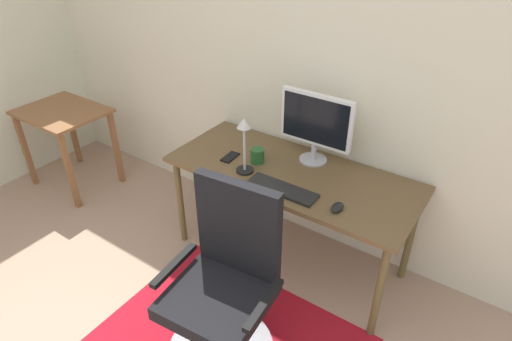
{
  "coord_description": "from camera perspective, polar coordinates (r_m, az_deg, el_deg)",
  "views": [
    {
      "loc": [
        1.13,
        -0.22,
        2.17
      ],
      "look_at": [
        -0.08,
        1.54,
        0.82
      ],
      "focal_mm": 30.26,
      "sensor_mm": 36.0,
      "label": 1
    }
  ],
  "objects": [
    {
      "name": "side_table",
      "position": [
        3.95,
        -23.98,
        5.65
      ],
      "size": [
        0.69,
        0.55,
        0.71
      ],
      "color": "brown",
      "rests_on": "ground"
    },
    {
      "name": "cell_phone",
      "position": [
        2.85,
        -3.45,
        1.79
      ],
      "size": [
        0.08,
        0.14,
        0.01
      ],
      "primitive_type": "cube",
      "rotation": [
        0.0,
        0.0,
        0.08
      ],
      "color": "black",
      "rests_on": "desk"
    },
    {
      "name": "desk_lamp",
      "position": [
        2.59,
        -1.56,
        4.32
      ],
      "size": [
        0.11,
        0.11,
        0.37
      ],
      "color": "black",
      "rests_on": "desk"
    },
    {
      "name": "computer_mouse",
      "position": [
        2.41,
        10.69,
        -4.79
      ],
      "size": [
        0.06,
        0.1,
        0.03
      ],
      "primitive_type": "ellipsoid",
      "color": "black",
      "rests_on": "desk"
    },
    {
      "name": "office_chair",
      "position": [
        2.36,
        -4.17,
        -16.35
      ],
      "size": [
        0.6,
        0.59,
        1.03
      ],
      "rotation": [
        0.0,
        0.0,
        0.09
      ],
      "color": "slate",
      "rests_on": "ground"
    },
    {
      "name": "monitor",
      "position": [
        2.71,
        7.93,
        6.28
      ],
      "size": [
        0.48,
        0.18,
        0.46
      ],
      "color": "#B2B2B7",
      "rests_on": "desk"
    },
    {
      "name": "area_rug",
      "position": [
        2.69,
        -3.16,
        -21.48
      ],
      "size": [
        1.45,
        1.0,
        0.01
      ],
      "primitive_type": "cube",
      "color": "#A91320",
      "rests_on": "ground"
    },
    {
      "name": "keyboard",
      "position": [
        2.53,
        3.48,
        -2.46
      ],
      "size": [
        0.43,
        0.13,
        0.02
      ],
      "primitive_type": "cube",
      "color": "black",
      "rests_on": "desk"
    },
    {
      "name": "wall_back",
      "position": [
        2.8,
        9.24,
        13.8
      ],
      "size": [
        6.0,
        0.1,
        2.6
      ],
      "primitive_type": "cube",
      "color": "beige",
      "rests_on": "ground"
    },
    {
      "name": "coffee_cup",
      "position": [
        2.78,
        0.17,
        2.0
      ],
      "size": [
        0.09,
        0.09,
        0.1
      ],
      "primitive_type": "cylinder",
      "color": "#255A28",
      "rests_on": "desk"
    },
    {
      "name": "desk",
      "position": [
        2.75,
        4.67,
        -1.28
      ],
      "size": [
        1.59,
        0.67,
        0.72
      ],
      "color": "brown",
      "rests_on": "ground"
    }
  ]
}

